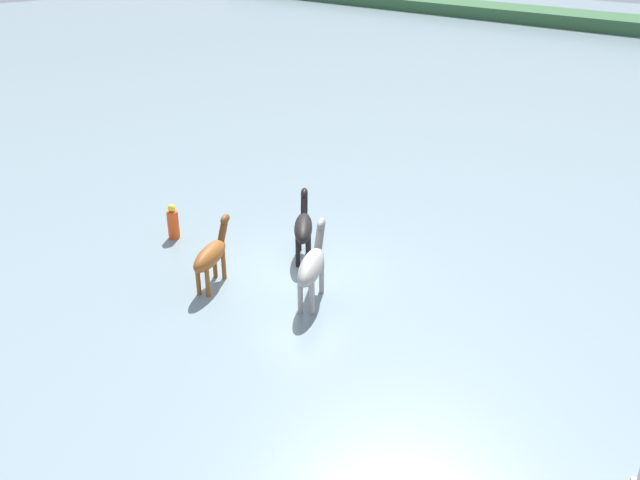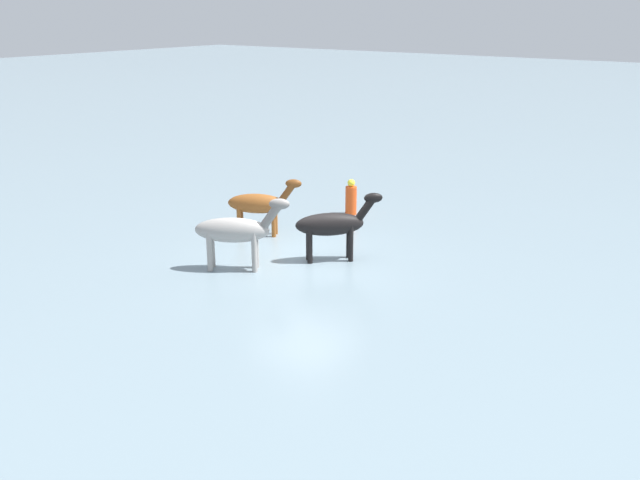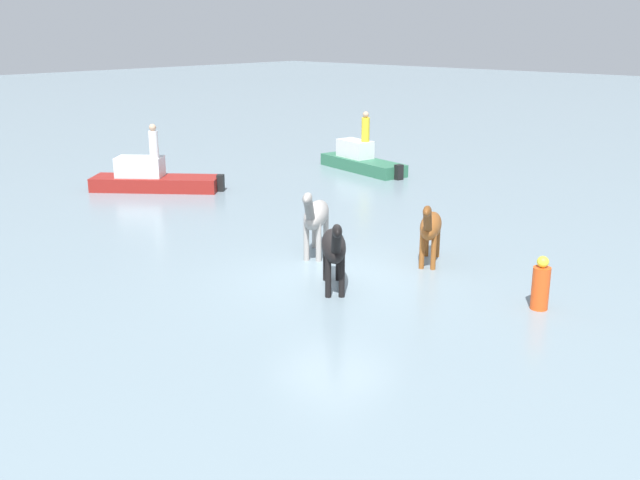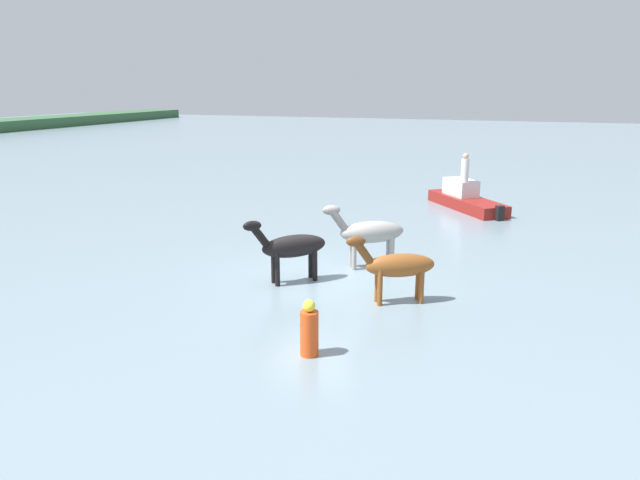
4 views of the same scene
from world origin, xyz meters
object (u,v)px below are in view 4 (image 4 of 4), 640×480
object	(u,v)px
boat_launch_far	(466,201)
buoy_channel_marker	(309,331)
horse_lead	(397,266)
person_spotter_bow	(465,169)
horse_mid_herd	(369,232)
horse_pinto_flank	(291,247)

from	to	relation	value
boat_launch_far	buoy_channel_marker	world-z (taller)	boat_launch_far
horse_lead	person_spotter_bow	distance (m)	11.63
person_spotter_bow	buoy_channel_marker	xyz separation A→B (m)	(-14.94, 1.14, -1.22)
person_spotter_bow	buoy_channel_marker	bearing A→B (deg)	175.65
boat_launch_far	person_spotter_bow	bearing A→B (deg)	126.43
boat_launch_far	buoy_channel_marker	bearing A→B (deg)	136.89
person_spotter_bow	horse_mid_herd	bearing A→B (deg)	170.16
horse_pinto_flank	boat_launch_far	xyz separation A→B (m)	(11.37, -3.22, -0.67)
boat_launch_far	person_spotter_bow	distance (m)	1.45
horse_lead	horse_mid_herd	world-z (taller)	horse_mid_herd
horse_pinto_flank	person_spotter_bow	size ratio (longest dim) A/B	1.58
horse_lead	boat_launch_far	bearing A→B (deg)	-119.54
boat_launch_far	buoy_channel_marker	distance (m)	15.29
horse_lead	boat_launch_far	size ratio (longest dim) A/B	0.49
horse_pinto_flank	buoy_channel_marker	world-z (taller)	horse_pinto_flank
person_spotter_bow	buoy_channel_marker	world-z (taller)	person_spotter_bow
horse_mid_herd	boat_launch_far	bearing A→B (deg)	-132.63
horse_pinto_flank	person_spotter_bow	bearing A→B (deg)	-150.49
horse_lead	boat_launch_far	world-z (taller)	horse_lead
horse_pinto_flank	horse_lead	distance (m)	2.99
horse_lead	person_spotter_bow	world-z (taller)	person_spotter_bow
horse_pinto_flank	horse_lead	world-z (taller)	horse_pinto_flank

